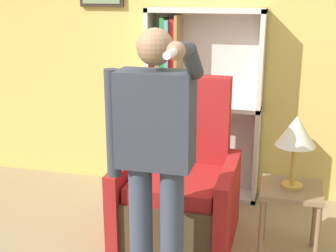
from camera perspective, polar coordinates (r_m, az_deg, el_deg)
wall_back at (r=4.49m, az=7.40°, el=9.11°), size 8.00×0.11×2.80m
bookcase at (r=4.48m, az=2.63°, el=2.43°), size 1.08×0.28×1.80m
armchair at (r=3.83m, az=1.42°, el=-7.85°), size 0.91×0.88×1.28m
person_standing at (r=2.84m, az=-1.61°, el=-3.09°), size 0.60×0.78×1.75m
side_table at (r=3.61m, az=14.74°, el=-8.65°), size 0.44×0.44×0.57m
table_lamp at (r=3.43m, az=15.35°, el=-0.87°), size 0.29×0.29×0.54m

